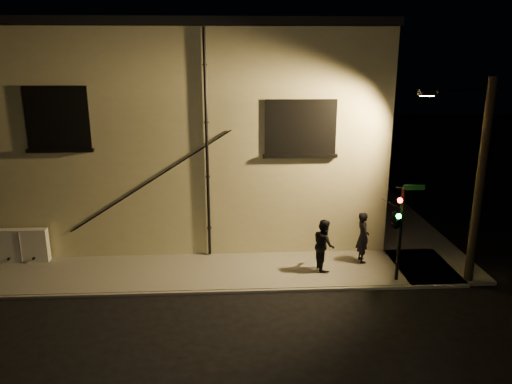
{
  "coord_description": "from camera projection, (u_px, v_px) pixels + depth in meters",
  "views": [
    {
      "loc": [
        -1.02,
        -14.89,
        7.72
      ],
      "look_at": [
        -0.09,
        1.8,
        2.92
      ],
      "focal_mm": 35.0,
      "sensor_mm": 36.0,
      "label": 1
    }
  ],
  "objects": [
    {
      "name": "sidewalk",
      "position": [
        284.0,
        240.0,
        20.74
      ],
      "size": [
        21.0,
        16.0,
        0.12
      ],
      "color": "slate",
      "rests_on": "ground"
    },
    {
      "name": "streetlamp_pole",
      "position": [
        477.0,
        178.0,
        16.16
      ],
      "size": [
        2.02,
        1.38,
        6.93
      ],
      "color": "black",
      "rests_on": "ground"
    },
    {
      "name": "ground",
      "position": [
        262.0,
        292.0,
        16.48
      ],
      "size": [
        90.0,
        90.0,
        0.0
      ],
      "primitive_type": "plane",
      "color": "black"
    },
    {
      "name": "building",
      "position": [
        187.0,
        121.0,
        23.73
      ],
      "size": [
        16.2,
        12.23,
        8.8
      ],
      "color": "beige",
      "rests_on": "ground"
    },
    {
      "name": "pedestrian_b",
      "position": [
        324.0,
        245.0,
        17.66
      ],
      "size": [
        0.8,
        0.98,
        1.86
      ],
      "primitive_type": "imported",
      "rotation": [
        0.0,
        0.0,
        1.69
      ],
      "color": "black",
      "rests_on": "sidewalk"
    },
    {
      "name": "utility_cabinet",
      "position": [
        22.0,
        245.0,
        18.4
      ],
      "size": [
        1.9,
        0.32,
        1.25
      ],
      "primitive_type": "cube",
      "color": "silver",
      "rests_on": "sidewalk"
    },
    {
      "name": "pedestrian_a",
      "position": [
        363.0,
        237.0,
        18.29
      ],
      "size": [
        0.5,
        0.73,
        1.91
      ],
      "primitive_type": "imported",
      "rotation": [
        0.0,
        0.0,
        1.64
      ],
      "color": "black",
      "rests_on": "sidewalk"
    },
    {
      "name": "traffic_signal",
      "position": [
        396.0,
        218.0,
        16.35
      ],
      "size": [
        1.36,
        1.98,
        3.36
      ],
      "color": "black",
      "rests_on": "sidewalk"
    }
  ]
}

